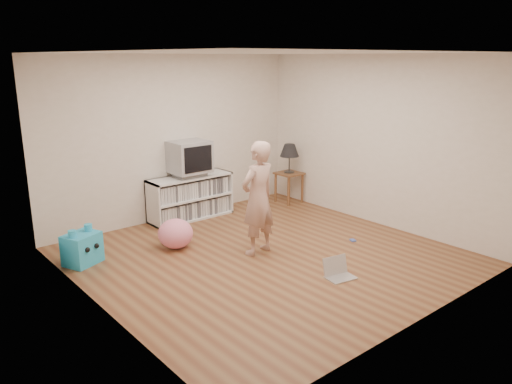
{
  "coord_description": "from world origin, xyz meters",
  "views": [
    {
      "loc": [
        -4.06,
        -4.63,
        2.55
      ],
      "look_at": [
        0.17,
        0.4,
        0.77
      ],
      "focal_mm": 35.0,
      "sensor_mm": 36.0,
      "label": 1
    }
  ],
  "objects": [
    {
      "name": "ceiling",
      "position": [
        0.0,
        0.0,
        2.6
      ],
      "size": [
        4.5,
        4.5,
        0.01
      ],
      "primitive_type": "cube",
      "color": "white",
      "rests_on": "walls"
    },
    {
      "name": "ground",
      "position": [
        0.0,
        0.0,
        0.0
      ],
      "size": [
        4.5,
        4.5,
        0.0
      ],
      "primitive_type": "plane",
      "color": "brown",
      "rests_on": "ground"
    },
    {
      "name": "side_table",
      "position": [
        1.99,
        1.65,
        0.42
      ],
      "size": [
        0.42,
        0.42,
        0.55
      ],
      "color": "brown",
      "rests_on": "ground"
    },
    {
      "name": "plush_pink",
      "position": [
        -0.75,
        1.03,
        0.2
      ],
      "size": [
        0.63,
        0.63,
        0.41
      ],
      "primitive_type": "ellipsoid",
      "rotation": [
        0.0,
        0.0,
        -0.39
      ],
      "color": "pink",
      "rests_on": "ground"
    },
    {
      "name": "table_lamp",
      "position": [
        1.99,
        1.65,
        0.94
      ],
      "size": [
        0.34,
        0.34,
        0.52
      ],
      "color": "#333333",
      "rests_on": "side_table"
    },
    {
      "name": "media_unit",
      "position": [
        0.14,
        2.04,
        0.35
      ],
      "size": [
        1.4,
        0.45,
        0.7
      ],
      "color": "white",
      "rests_on": "ground"
    },
    {
      "name": "dvd_deck",
      "position": [
        0.14,
        2.02,
        0.73
      ],
      "size": [
        0.45,
        0.35,
        0.07
      ],
      "primitive_type": "cube",
      "color": "gray",
      "rests_on": "media_unit"
    },
    {
      "name": "person",
      "position": [
        -0.0,
        0.16,
        0.76
      ],
      "size": [
        0.59,
        0.42,
        1.52
      ],
      "primitive_type": "imported",
      "rotation": [
        0.0,
        0.0,
        3.25
      ],
      "color": "tan",
      "rests_on": "ground"
    },
    {
      "name": "plush_blue",
      "position": [
        -1.95,
        1.31,
        0.21
      ],
      "size": [
        0.52,
        0.47,
        0.49
      ],
      "rotation": [
        0.0,
        0.0,
        0.4
      ],
      "color": "#26ADE0",
      "rests_on": "ground"
    },
    {
      "name": "laptop",
      "position": [
        0.24,
        -1.04,
        0.06
      ],
      "size": [
        0.38,
        0.33,
        0.23
      ],
      "rotation": [
        0.0,
        0.0,
        -0.19
      ],
      "color": "silver",
      "rests_on": "ground"
    },
    {
      "name": "playing_cards",
      "position": [
        1.32,
        -0.38,
        0.01
      ],
      "size": [
        0.09,
        0.11,
        0.02
      ],
      "primitive_type": "cube",
      "rotation": [
        0.0,
        0.0,
        -0.4
      ],
      "color": "#4864C1",
      "rests_on": "ground"
    },
    {
      "name": "crt_tv",
      "position": [
        0.14,
        2.02,
        1.02
      ],
      "size": [
        0.6,
        0.53,
        0.5
      ],
      "color": "#96969B",
      "rests_on": "dvd_deck"
    },
    {
      "name": "walls",
      "position": [
        0.0,
        0.0,
        1.3
      ],
      "size": [
        4.52,
        4.52,
        2.6
      ],
      "color": "beige",
      "rests_on": "ground"
    }
  ]
}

